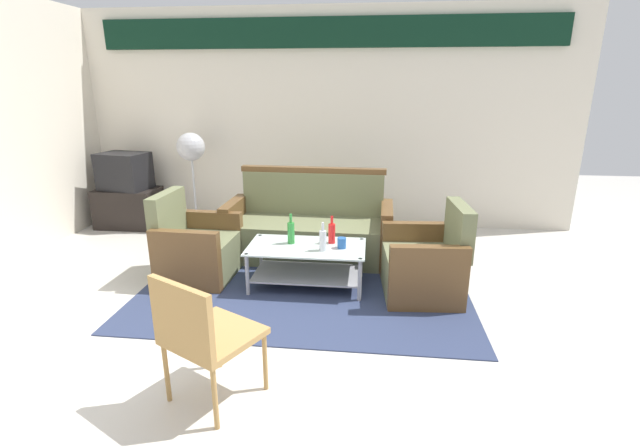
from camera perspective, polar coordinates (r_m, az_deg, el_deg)
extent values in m
plane|color=beige|center=(3.59, -4.34, -14.07)|extent=(14.00, 14.00, 0.00)
cube|color=silver|center=(6.11, 0.77, 13.00)|extent=(6.52, 0.12, 2.80)
cube|color=black|center=(6.03, 0.72, 23.12)|extent=(5.76, 0.08, 0.36)
cube|color=#2D3856|center=(4.42, -1.77, -7.55)|extent=(3.05, 2.25, 0.01)
cube|color=#6B704C|center=(4.96, -1.43, -2.00)|extent=(1.62, 0.74, 0.42)
cube|color=#6B704C|center=(5.14, -0.89, 3.91)|extent=(1.60, 0.18, 0.48)
cube|color=brown|center=(4.87, 8.35, -1.33)|extent=(0.14, 0.70, 0.62)
cube|color=brown|center=(5.13, -10.74, -0.48)|extent=(0.14, 0.70, 0.62)
cube|color=brown|center=(5.08, -0.90, 6.87)|extent=(1.64, 0.15, 0.06)
cube|color=#6B704C|center=(4.66, -14.88, -4.05)|extent=(0.68, 0.62, 0.40)
cube|color=#6B704C|center=(4.66, -18.79, 1.11)|extent=(0.14, 0.60, 0.45)
cube|color=brown|center=(4.92, -13.48, -1.70)|extent=(0.66, 0.12, 0.58)
cube|color=brown|center=(4.35, -16.66, -4.49)|extent=(0.66, 0.12, 0.58)
cube|color=#6B704C|center=(4.24, 12.62, -6.05)|extent=(0.70, 0.65, 0.40)
cube|color=#6B704C|center=(4.17, 17.20, -0.63)|extent=(0.16, 0.61, 0.45)
cube|color=brown|center=(3.91, 13.53, -6.76)|extent=(0.67, 0.15, 0.58)
cube|color=brown|center=(4.51, 11.99, -3.34)|extent=(0.67, 0.15, 0.58)
cube|color=silver|center=(4.23, -1.71, -2.91)|extent=(1.10, 0.60, 0.02)
cube|color=#9E9EA5|center=(4.33, -1.68, -6.29)|extent=(1.00, 0.52, 0.02)
cylinder|color=#9E9EA5|center=(4.63, -7.51, -3.76)|extent=(0.04, 0.04, 0.40)
cylinder|color=#9E9EA5|center=(4.50, 5.24, -4.31)|extent=(0.04, 0.04, 0.40)
cylinder|color=#9E9EA5|center=(4.16, -9.21, -6.32)|extent=(0.04, 0.04, 0.40)
cylinder|color=#9E9EA5|center=(4.02, 5.05, -7.04)|extent=(0.04, 0.04, 0.40)
cylinder|color=red|center=(4.27, 1.50, -1.23)|extent=(0.07, 0.07, 0.19)
cylinder|color=red|center=(4.23, 1.52, 0.49)|extent=(0.03, 0.03, 0.08)
cylinder|color=#2D8C38|center=(4.27, -3.69, -1.15)|extent=(0.07, 0.07, 0.20)
cylinder|color=#2D8C38|center=(4.23, -3.73, 0.72)|extent=(0.03, 0.03, 0.09)
cylinder|color=silver|center=(4.08, 0.36, -2.13)|extent=(0.07, 0.07, 0.19)
cylinder|color=silver|center=(4.04, 0.36, -0.34)|extent=(0.02, 0.02, 0.08)
cylinder|color=#2659A5|center=(4.16, 2.77, -2.41)|extent=(0.08, 0.08, 0.10)
cube|color=black|center=(6.62, -23.04, 1.93)|extent=(0.80, 0.50, 0.52)
cube|color=black|center=(6.52, -23.56, 6.16)|extent=(0.67, 0.53, 0.48)
cube|color=black|center=(6.69, -22.36, 6.56)|extent=(0.50, 0.09, 0.36)
cylinder|color=#2D2D33|center=(6.34, -15.26, -0.25)|extent=(0.32, 0.32, 0.03)
cylinder|color=#B2B2B7|center=(6.21, -15.62, 4.07)|extent=(0.03, 0.03, 0.95)
sphere|color=#B2B2B7|center=(6.11, -16.07, 9.39)|extent=(0.36, 0.36, 0.36)
cube|color=#AD844C|center=(2.86, -13.26, -13.59)|extent=(0.65, 0.65, 0.04)
cube|color=#AD844C|center=(2.63, -17.18, -11.31)|extent=(0.44, 0.26, 0.40)
cylinder|color=#AD844C|center=(3.22, -12.79, -14.11)|extent=(0.03, 0.03, 0.42)
cylinder|color=#AD844C|center=(2.96, -6.98, -16.78)|extent=(0.03, 0.03, 0.42)
cylinder|color=#AD844C|center=(3.00, -18.90, -17.20)|extent=(0.03, 0.03, 0.42)
cylinder|color=#AD844C|center=(2.73, -13.19, -20.58)|extent=(0.03, 0.03, 0.42)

